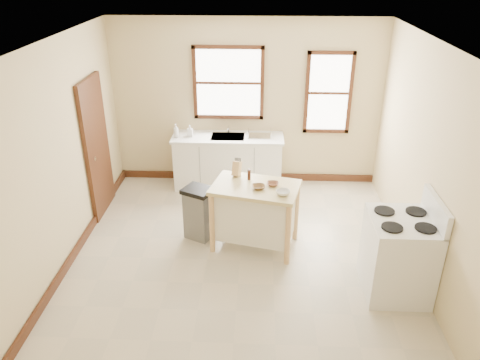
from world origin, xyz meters
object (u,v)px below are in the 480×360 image
(bowl_c, at_px, (283,193))
(soap_bottle_a, at_px, (176,131))
(pepper_grinder, at_px, (249,174))
(bowl_a, at_px, (259,187))
(soap_bottle_b, at_px, (190,131))
(dish_rack, at_px, (260,134))
(knife_block, at_px, (237,169))
(bowl_b, at_px, (273,184))
(gas_stove, at_px, (400,246))
(kitchen_island, at_px, (255,216))
(trash_bin, at_px, (199,213))

(bowl_c, bearing_deg, soap_bottle_a, 130.79)
(pepper_grinder, distance_m, bowl_a, 0.30)
(soap_bottle_b, distance_m, dish_rack, 1.16)
(bowl_c, bearing_deg, bowl_a, 152.97)
(soap_bottle_b, bearing_deg, bowl_a, -57.35)
(knife_block, distance_m, bowl_b, 0.57)
(knife_block, height_order, bowl_b, knife_block)
(bowl_a, distance_m, gas_stove, 1.87)
(kitchen_island, height_order, knife_block, knife_block)
(dish_rack, relative_size, trash_bin, 0.51)
(soap_bottle_a, xyz_separation_m, gas_stove, (3.03, -2.62, -0.41))
(gas_stove, bearing_deg, soap_bottle_a, 139.18)
(bowl_a, height_order, trash_bin, bowl_a)
(soap_bottle_a, height_order, bowl_b, soap_bottle_a)
(soap_bottle_b, bearing_deg, pepper_grinder, -56.57)
(bowl_c, bearing_deg, pepper_grinder, 136.57)
(pepper_grinder, height_order, gas_stove, gas_stove)
(pepper_grinder, bearing_deg, bowl_a, -63.30)
(dish_rack, bearing_deg, knife_block, -84.07)
(soap_bottle_b, relative_size, kitchen_island, 0.17)
(trash_bin, bearing_deg, bowl_a, 9.66)
(knife_block, relative_size, bowl_c, 1.11)
(knife_block, xyz_separation_m, bowl_b, (0.49, -0.28, -0.08))
(pepper_grinder, bearing_deg, trash_bin, -179.22)
(knife_block, bearing_deg, soap_bottle_b, 142.01)
(dish_rack, distance_m, trash_bin, 1.94)
(kitchen_island, relative_size, bowl_c, 6.27)
(trash_bin, bearing_deg, soap_bottle_b, 127.84)
(pepper_grinder, bearing_deg, soap_bottle_b, 122.57)
(dish_rack, distance_m, bowl_a, 1.90)
(soap_bottle_a, relative_size, soap_bottle_b, 1.20)
(soap_bottle_b, relative_size, bowl_b, 1.21)
(bowl_a, bearing_deg, kitchen_island, 119.08)
(knife_block, relative_size, bowl_a, 1.16)
(kitchen_island, relative_size, trash_bin, 1.46)
(bowl_a, xyz_separation_m, trash_bin, (-0.83, 0.25, -0.56))
(bowl_a, distance_m, trash_bin, 1.03)
(soap_bottle_b, height_order, gas_stove, gas_stove)
(kitchen_island, distance_m, pepper_grinder, 0.58)
(dish_rack, bearing_deg, bowl_b, -67.01)
(soap_bottle_a, height_order, gas_stove, gas_stove)
(dish_rack, bearing_deg, soap_bottle_a, -158.63)
(dish_rack, height_order, bowl_c, dish_rack)
(bowl_b, distance_m, trash_bin, 1.17)
(soap_bottle_b, xyz_separation_m, bowl_a, (1.16, -1.87, -0.07))
(soap_bottle_b, distance_m, pepper_grinder, 1.90)
(soap_bottle_a, xyz_separation_m, dish_rack, (1.38, 0.10, -0.07))
(trash_bin, distance_m, gas_stove, 2.71)
(soap_bottle_b, bearing_deg, bowl_c, -53.19)
(trash_bin, bearing_deg, bowl_b, 17.92)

